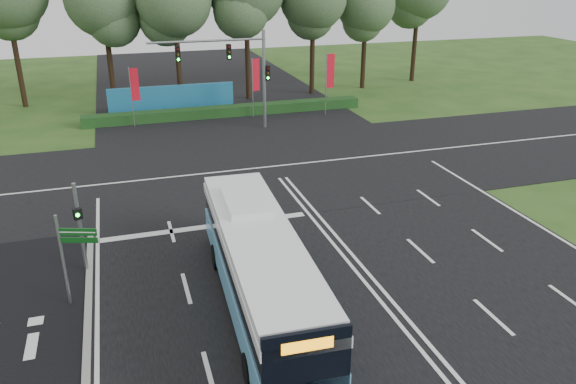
% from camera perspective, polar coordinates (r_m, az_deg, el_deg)
% --- Properties ---
extents(ground, '(120.00, 120.00, 0.00)m').
position_cam_1_polar(ground, '(23.24, 6.15, -7.20)').
color(ground, '#264B19').
rests_on(ground, ground).
extents(road_main, '(20.00, 120.00, 0.04)m').
position_cam_1_polar(road_main, '(23.23, 6.16, -7.16)').
color(road_main, black).
rests_on(road_main, ground).
extents(road_cross, '(120.00, 14.00, 0.05)m').
position_cam_1_polar(road_cross, '(33.56, -1.87, 2.55)').
color(road_cross, black).
rests_on(road_cross, ground).
extents(bike_path, '(5.00, 18.00, 0.06)m').
position_cam_1_polar(bike_path, '(19.65, -26.98, -15.96)').
color(bike_path, black).
rests_on(bike_path, ground).
extents(kerb_strip, '(0.25, 18.00, 0.12)m').
position_cam_1_polar(kerb_strip, '(19.27, -19.76, -15.36)').
color(kerb_strip, gray).
rests_on(kerb_strip, ground).
extents(city_bus, '(2.92, 11.61, 3.30)m').
position_cam_1_polar(city_bus, '(19.50, -2.88, -7.71)').
color(city_bus, '#5AA5D1').
rests_on(city_bus, ground).
extents(pedestrian_signal, '(0.35, 0.43, 3.76)m').
position_cam_1_polar(pedestrian_signal, '(22.99, -20.40, -3.17)').
color(pedestrian_signal, gray).
rests_on(pedestrian_signal, ground).
extents(street_sign, '(1.32, 0.51, 3.53)m').
position_cam_1_polar(street_sign, '(20.83, -21.25, -5.41)').
color(street_sign, gray).
rests_on(street_sign, ground).
extents(banner_flag_left, '(0.65, 0.12, 4.42)m').
position_cam_1_polar(banner_flag_left, '(42.79, -15.38, 10.14)').
color(banner_flag_left, gray).
rests_on(banner_flag_left, ground).
extents(banner_flag_mid, '(0.66, 0.26, 4.63)m').
position_cam_1_polar(banner_flag_mid, '(44.17, -3.37, 11.43)').
color(banner_flag_mid, gray).
rests_on(banner_flag_mid, ground).
extents(banner_flag_right, '(0.72, 0.14, 4.92)m').
position_cam_1_polar(banner_flag_right, '(44.69, 4.21, 11.77)').
color(banner_flag_right, gray).
rests_on(banner_flag_right, ground).
extents(traffic_light_gantry, '(8.41, 0.28, 7.00)m').
position_cam_1_polar(traffic_light_gantry, '(40.43, -4.98, 12.73)').
color(traffic_light_gantry, gray).
rests_on(traffic_light_gantry, ground).
extents(hedge, '(22.00, 1.20, 0.80)m').
position_cam_1_polar(hedge, '(45.10, -6.18, 8.16)').
color(hedge, '#163A15').
rests_on(hedge, ground).
extents(blue_hoarding, '(10.00, 0.30, 2.20)m').
position_cam_1_polar(blue_hoarding, '(46.80, -11.70, 9.23)').
color(blue_hoarding, '#1B6A96').
rests_on(blue_hoarding, ground).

